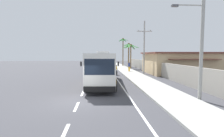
{
  "coord_description": "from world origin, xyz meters",
  "views": [
    {
      "loc": [
        1.49,
        -11.95,
        3.25
      ],
      "look_at": [
        2.82,
        7.53,
        1.7
      ],
      "focal_mm": 27.98,
      "sensor_mm": 36.0,
      "label": 1
    }
  ],
  "objects_px": {
    "pedestrian_near_kerb": "(129,66)",
    "palm_nearest": "(131,50)",
    "roadside_building": "(180,63)",
    "motorcycle_beside_bus": "(116,71)",
    "utility_pole_mid": "(144,47)",
    "palm_second": "(123,46)",
    "coach_bus_foreground": "(103,67)",
    "palm_third": "(129,51)",
    "utility_pole_nearest": "(201,32)"
  },
  "relations": [
    {
      "from": "utility_pole_mid",
      "to": "palm_second",
      "type": "height_order",
      "value": "utility_pole_mid"
    },
    {
      "from": "motorcycle_beside_bus",
      "to": "coach_bus_foreground",
      "type": "bearing_deg",
      "value": -105.32
    },
    {
      "from": "palm_third",
      "to": "utility_pole_nearest",
      "type": "bearing_deg",
      "value": -89.74
    },
    {
      "from": "motorcycle_beside_bus",
      "to": "palm_second",
      "type": "distance_m",
      "value": 21.35
    },
    {
      "from": "palm_nearest",
      "to": "roadside_building",
      "type": "distance_m",
      "value": 11.75
    },
    {
      "from": "palm_nearest",
      "to": "palm_third",
      "type": "distance_m",
      "value": 3.16
    },
    {
      "from": "motorcycle_beside_bus",
      "to": "pedestrian_near_kerb",
      "type": "bearing_deg",
      "value": 57.59
    },
    {
      "from": "roadside_building",
      "to": "palm_nearest",
      "type": "bearing_deg",
      "value": 127.86
    },
    {
      "from": "utility_pole_mid",
      "to": "palm_second",
      "type": "bearing_deg",
      "value": 93.12
    },
    {
      "from": "pedestrian_near_kerb",
      "to": "palm_third",
      "type": "distance_m",
      "value": 10.07
    },
    {
      "from": "utility_pole_nearest",
      "to": "palm_third",
      "type": "distance_m",
      "value": 29.88
    },
    {
      "from": "utility_pole_mid",
      "to": "utility_pole_nearest",
      "type": "bearing_deg",
      "value": -91.31
    },
    {
      "from": "motorcycle_beside_bus",
      "to": "pedestrian_near_kerb",
      "type": "xyz_separation_m",
      "value": [
        2.86,
        4.5,
        0.41
      ]
    },
    {
      "from": "utility_pole_nearest",
      "to": "utility_pole_mid",
      "type": "height_order",
      "value": "utility_pole_nearest"
    },
    {
      "from": "palm_nearest",
      "to": "coach_bus_foreground",
      "type": "bearing_deg",
      "value": -108.94
    },
    {
      "from": "palm_nearest",
      "to": "palm_third",
      "type": "bearing_deg",
      "value": 89.5
    },
    {
      "from": "pedestrian_near_kerb",
      "to": "roadside_building",
      "type": "distance_m",
      "value": 8.95
    },
    {
      "from": "pedestrian_near_kerb",
      "to": "motorcycle_beside_bus",
      "type": "bearing_deg",
      "value": -19.55
    },
    {
      "from": "utility_pole_nearest",
      "to": "palm_second",
      "type": "bearing_deg",
      "value": 91.02
    },
    {
      "from": "utility_pole_nearest",
      "to": "palm_third",
      "type": "relative_size",
      "value": 1.5
    },
    {
      "from": "coach_bus_foreground",
      "to": "motorcycle_beside_bus",
      "type": "relative_size",
      "value": 6.42
    },
    {
      "from": "palm_second",
      "to": "roadside_building",
      "type": "xyz_separation_m",
      "value": [
        7.55,
        -18.71,
        -3.76
      ]
    },
    {
      "from": "utility_pole_mid",
      "to": "palm_third",
      "type": "distance_m",
      "value": 12.69
    },
    {
      "from": "coach_bus_foreground",
      "to": "utility_pole_mid",
      "type": "relative_size",
      "value": 1.43
    },
    {
      "from": "palm_second",
      "to": "palm_third",
      "type": "relative_size",
      "value": 1.29
    },
    {
      "from": "utility_pole_nearest",
      "to": "palm_nearest",
      "type": "xyz_separation_m",
      "value": [
        -0.16,
        26.71,
        -0.59
      ]
    },
    {
      "from": "motorcycle_beside_bus",
      "to": "roadside_building",
      "type": "relative_size",
      "value": 0.17
    },
    {
      "from": "roadside_building",
      "to": "coach_bus_foreground",
      "type": "bearing_deg",
      "value": -143.96
    },
    {
      "from": "pedestrian_near_kerb",
      "to": "palm_nearest",
      "type": "distance_m",
      "value": 7.18
    },
    {
      "from": "utility_pole_mid",
      "to": "roadside_building",
      "type": "bearing_deg",
      "value": 3.77
    },
    {
      "from": "palm_nearest",
      "to": "roadside_building",
      "type": "height_order",
      "value": "palm_nearest"
    },
    {
      "from": "utility_pole_mid",
      "to": "palm_third",
      "type": "relative_size",
      "value": 1.46
    },
    {
      "from": "motorcycle_beside_bus",
      "to": "utility_pole_mid",
      "type": "height_order",
      "value": "utility_pole_mid"
    },
    {
      "from": "motorcycle_beside_bus",
      "to": "utility_pole_mid",
      "type": "xyz_separation_m",
      "value": [
        4.83,
        1.28,
        3.94
      ]
    },
    {
      "from": "pedestrian_near_kerb",
      "to": "roadside_building",
      "type": "height_order",
      "value": "roadside_building"
    },
    {
      "from": "roadside_building",
      "to": "pedestrian_near_kerb",
      "type": "bearing_deg",
      "value": 161.76
    },
    {
      "from": "utility_pole_mid",
      "to": "palm_third",
      "type": "xyz_separation_m",
      "value": [
        -0.53,
        12.68,
        -0.36
      ]
    },
    {
      "from": "coach_bus_foreground",
      "to": "palm_second",
      "type": "height_order",
      "value": "palm_second"
    },
    {
      "from": "utility_pole_nearest",
      "to": "palm_third",
      "type": "height_order",
      "value": "utility_pole_nearest"
    },
    {
      "from": "motorcycle_beside_bus",
      "to": "utility_pole_mid",
      "type": "distance_m",
      "value": 6.36
    },
    {
      "from": "palm_third",
      "to": "coach_bus_foreground",
      "type": "bearing_deg",
      "value": -106.45
    },
    {
      "from": "utility_pole_nearest",
      "to": "roadside_building",
      "type": "xyz_separation_m",
      "value": [
        6.9,
        17.63,
        -2.98
      ]
    },
    {
      "from": "palm_second",
      "to": "palm_third",
      "type": "bearing_deg",
      "value": -85.45
    },
    {
      "from": "utility_pole_mid",
      "to": "roadside_building",
      "type": "relative_size",
      "value": 0.75
    },
    {
      "from": "motorcycle_beside_bus",
      "to": "utility_pole_nearest",
      "type": "distance_m",
      "value": 17.04
    },
    {
      "from": "coach_bus_foreground",
      "to": "palm_third",
      "type": "distance_m",
      "value": 23.18
    },
    {
      "from": "pedestrian_near_kerb",
      "to": "palm_second",
      "type": "distance_m",
      "value": 16.58
    },
    {
      "from": "utility_pole_nearest",
      "to": "palm_second",
      "type": "xyz_separation_m",
      "value": [
        -0.65,
        36.34,
        0.78
      ]
    },
    {
      "from": "motorcycle_beside_bus",
      "to": "palm_third",
      "type": "distance_m",
      "value": 15.03
    },
    {
      "from": "palm_third",
      "to": "roadside_building",
      "type": "xyz_separation_m",
      "value": [
        7.03,
        -12.25,
        -2.4
      ]
    }
  ]
}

